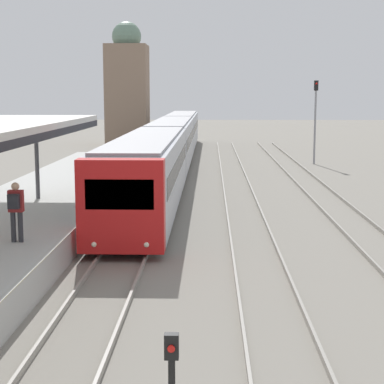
% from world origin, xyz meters
% --- Properties ---
extents(person_on_platform, '(0.40, 0.40, 1.66)m').
position_xyz_m(person_on_platform, '(-2.68, 12.36, 1.90)').
color(person_on_platform, '#2D2D33').
rests_on(person_on_platform, station_platform).
extents(train_near, '(2.62, 49.92, 3.20)m').
position_xyz_m(train_near, '(0.00, 38.60, 1.77)').
color(train_near, red).
rests_on(train_near, ground_plane).
extents(signal_post_near, '(0.20, 0.21, 1.71)m').
position_xyz_m(signal_post_near, '(2.13, 3.61, 1.07)').
color(signal_post_near, black).
rests_on(signal_post_near, ground_plane).
extents(signal_mast_far, '(0.28, 0.29, 5.90)m').
position_xyz_m(signal_mast_far, '(10.06, 41.06, 3.65)').
color(signal_mast_far, gray).
rests_on(signal_mast_far, ground_plane).
extents(distant_domed_building, '(4.00, 4.00, 11.86)m').
position_xyz_m(distant_domed_building, '(-5.49, 58.39, 5.55)').
color(distant_domed_building, '#89705B').
rests_on(distant_domed_building, ground_plane).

